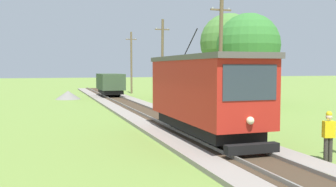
{
  "coord_description": "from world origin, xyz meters",
  "views": [
    {
      "loc": [
        -6.72,
        1.47,
        3.27
      ],
      "look_at": [
        -0.61,
        20.27,
        1.93
      ],
      "focal_mm": 40.37,
      "sensor_mm": 36.0,
      "label": 1
    }
  ],
  "objects_px": {
    "utility_pole_mid": "(220,56)",
    "utility_pole_far": "(162,60)",
    "freight_car": "(110,84)",
    "gravel_pile": "(68,95)",
    "tree_right_near": "(229,42)",
    "red_tram": "(204,92)",
    "utility_pole_distant": "(131,62)",
    "track_worker": "(328,134)",
    "tree_left_near": "(248,45)"
  },
  "relations": [
    {
      "from": "tree_left_near",
      "to": "track_worker",
      "type": "bearing_deg",
      "value": -111.58
    },
    {
      "from": "tree_right_near",
      "to": "gravel_pile",
      "type": "bearing_deg",
      "value": 147.43
    },
    {
      "from": "tree_right_near",
      "to": "tree_left_near",
      "type": "bearing_deg",
      "value": -89.32
    },
    {
      "from": "utility_pole_far",
      "to": "gravel_pile",
      "type": "xyz_separation_m",
      "value": [
        -8.24,
        6.79,
        -3.55
      ]
    },
    {
      "from": "utility_pole_far",
      "to": "utility_pole_distant",
      "type": "height_order",
      "value": "utility_pole_distant"
    },
    {
      "from": "utility_pole_far",
      "to": "tree_right_near",
      "type": "relative_size",
      "value": 0.94
    },
    {
      "from": "track_worker",
      "to": "tree_left_near",
      "type": "distance_m",
      "value": 19.41
    },
    {
      "from": "utility_pole_far",
      "to": "freight_car",
      "type": "bearing_deg",
      "value": 117.41
    },
    {
      "from": "utility_pole_mid",
      "to": "utility_pole_far",
      "type": "xyz_separation_m",
      "value": [
        0.0,
        12.36,
        -0.01
      ]
    },
    {
      "from": "utility_pole_mid",
      "to": "tree_right_near",
      "type": "height_order",
      "value": "tree_right_near"
    },
    {
      "from": "utility_pole_far",
      "to": "track_worker",
      "type": "xyz_separation_m",
      "value": [
        -1.15,
        -23.29,
        -3.0
      ]
    },
    {
      "from": "red_tram",
      "to": "utility_pole_mid",
      "type": "xyz_separation_m",
      "value": [
        3.72,
        6.04,
        1.81
      ]
    },
    {
      "from": "tree_right_near",
      "to": "utility_pole_far",
      "type": "bearing_deg",
      "value": 159.41
    },
    {
      "from": "track_worker",
      "to": "red_tram",
      "type": "bearing_deg",
      "value": -138.63
    },
    {
      "from": "red_tram",
      "to": "utility_pole_distant",
      "type": "height_order",
      "value": "utility_pole_distant"
    },
    {
      "from": "red_tram",
      "to": "utility_pole_mid",
      "type": "relative_size",
      "value": 1.09
    },
    {
      "from": "tree_left_near",
      "to": "tree_right_near",
      "type": "bearing_deg",
      "value": 90.68
    },
    {
      "from": "red_tram",
      "to": "tree_left_near",
      "type": "distance_m",
      "value": 16.19
    },
    {
      "from": "utility_pole_far",
      "to": "tree_right_near",
      "type": "height_order",
      "value": "tree_right_near"
    },
    {
      "from": "red_tram",
      "to": "track_worker",
      "type": "distance_m",
      "value": 5.66
    },
    {
      "from": "red_tram",
      "to": "track_worker",
      "type": "xyz_separation_m",
      "value": [
        2.58,
        -4.9,
        -1.21
      ]
    },
    {
      "from": "tree_left_near",
      "to": "tree_right_near",
      "type": "height_order",
      "value": "tree_right_near"
    },
    {
      "from": "utility_pole_mid",
      "to": "track_worker",
      "type": "relative_size",
      "value": 4.38
    },
    {
      "from": "track_worker",
      "to": "tree_right_near",
      "type": "bearing_deg",
      "value": 175.46
    },
    {
      "from": "utility_pole_distant",
      "to": "track_worker",
      "type": "bearing_deg",
      "value": -91.79
    },
    {
      "from": "red_tram",
      "to": "tree_left_near",
      "type": "relative_size",
      "value": 1.09
    },
    {
      "from": "gravel_pile",
      "to": "tree_left_near",
      "type": "height_order",
      "value": "tree_left_near"
    },
    {
      "from": "utility_pole_mid",
      "to": "tree_right_near",
      "type": "xyz_separation_m",
      "value": [
        5.78,
        10.18,
        1.63
      ]
    },
    {
      "from": "freight_car",
      "to": "gravel_pile",
      "type": "xyz_separation_m",
      "value": [
        -4.51,
        -0.4,
        -1.12
      ]
    },
    {
      "from": "utility_pole_far",
      "to": "utility_pole_mid",
      "type": "bearing_deg",
      "value": -90.0
    },
    {
      "from": "gravel_pile",
      "to": "freight_car",
      "type": "bearing_deg",
      "value": 5.05
    },
    {
      "from": "freight_car",
      "to": "utility_pole_far",
      "type": "distance_m",
      "value": 8.45
    },
    {
      "from": "red_tram",
      "to": "utility_pole_mid",
      "type": "distance_m",
      "value": 7.32
    },
    {
      "from": "freight_car",
      "to": "tree_right_near",
      "type": "relative_size",
      "value": 0.63
    },
    {
      "from": "utility_pole_mid",
      "to": "utility_pole_far",
      "type": "distance_m",
      "value": 12.36
    },
    {
      "from": "red_tram",
      "to": "tree_left_near",
      "type": "xyz_separation_m",
      "value": [
        9.55,
        12.73,
        2.99
      ]
    },
    {
      "from": "utility_pole_mid",
      "to": "utility_pole_far",
      "type": "height_order",
      "value": "utility_pole_mid"
    },
    {
      "from": "red_tram",
      "to": "utility_pole_far",
      "type": "distance_m",
      "value": 18.85
    },
    {
      "from": "utility_pole_mid",
      "to": "utility_pole_distant",
      "type": "bearing_deg",
      "value": 90.0
    },
    {
      "from": "tree_right_near",
      "to": "track_worker",
      "type": "bearing_deg",
      "value": -108.17
    },
    {
      "from": "utility_pole_mid",
      "to": "freight_car",
      "type": "bearing_deg",
      "value": 100.8
    },
    {
      "from": "freight_car",
      "to": "tree_right_near",
      "type": "distance_m",
      "value": 13.95
    },
    {
      "from": "freight_car",
      "to": "utility_pole_distant",
      "type": "xyz_separation_m",
      "value": [
        3.73,
        6.18,
        2.45
      ]
    },
    {
      "from": "tree_left_near",
      "to": "red_tram",
      "type": "bearing_deg",
      "value": -126.88
    },
    {
      "from": "utility_pole_distant",
      "to": "gravel_pile",
      "type": "height_order",
      "value": "utility_pole_distant"
    },
    {
      "from": "utility_pole_distant",
      "to": "track_worker",
      "type": "height_order",
      "value": "utility_pole_distant"
    },
    {
      "from": "utility_pole_far",
      "to": "utility_pole_distant",
      "type": "xyz_separation_m",
      "value": [
        0.0,
        13.36,
        0.02
      ]
    },
    {
      "from": "track_worker",
      "to": "tree_left_near",
      "type": "xyz_separation_m",
      "value": [
        6.97,
        17.63,
        4.2
      ]
    },
    {
      "from": "freight_car",
      "to": "gravel_pile",
      "type": "relative_size",
      "value": 1.98
    },
    {
      "from": "red_tram",
      "to": "utility_pole_mid",
      "type": "bearing_deg",
      "value": 58.33
    }
  ]
}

